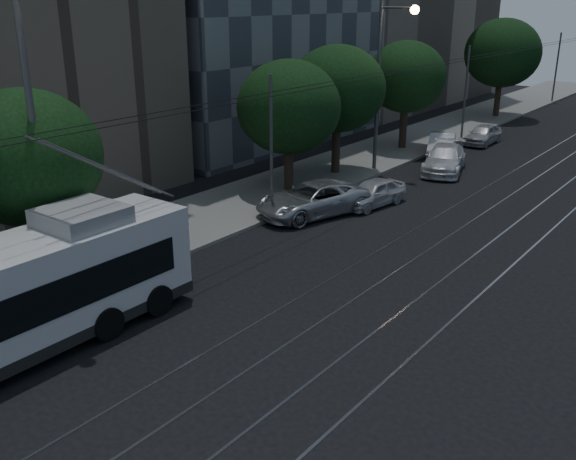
% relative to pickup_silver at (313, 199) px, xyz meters
% --- Properties ---
extents(ground, '(120.00, 120.00, 0.00)m').
position_rel_pickup_silver_xyz_m(ground, '(4.07, -11.27, -0.70)').
color(ground, black).
rests_on(ground, ground).
extents(sidewalk, '(5.00, 90.00, 0.15)m').
position_rel_pickup_silver_xyz_m(sidewalk, '(-3.43, 8.73, -0.63)').
color(sidewalk, gray).
rests_on(sidewalk, ground).
extents(tram_rails, '(4.52, 90.00, 0.02)m').
position_rel_pickup_silver_xyz_m(tram_rails, '(6.57, 8.73, -0.70)').
color(tram_rails, '#98979F').
rests_on(tram_rails, ground).
extents(overhead_wires, '(2.23, 90.00, 6.00)m').
position_rel_pickup_silver_xyz_m(overhead_wires, '(-0.90, 8.73, 2.76)').
color(overhead_wires, black).
rests_on(overhead_wires, ground).
extents(pickup_silver, '(3.80, 5.55, 1.41)m').
position_rel_pickup_silver_xyz_m(pickup_silver, '(0.00, 0.00, 0.00)').
color(pickup_silver, '#B7BABF').
rests_on(pickup_silver, ground).
extents(car_white_a, '(1.97, 3.74, 1.21)m').
position_rel_pickup_silver_xyz_m(car_white_a, '(1.37, 2.73, -0.10)').
color(car_white_a, silver).
rests_on(car_white_a, ground).
extents(car_white_b, '(3.32, 5.19, 1.40)m').
position_rel_pickup_silver_xyz_m(car_white_b, '(1.37, 10.29, -0.01)').
color(car_white_b, silver).
rests_on(car_white_b, ground).
extents(car_white_c, '(2.84, 4.37, 1.36)m').
position_rel_pickup_silver_xyz_m(car_white_c, '(-0.23, 13.42, -0.02)').
color(car_white_c, white).
rests_on(car_white_c, ground).
extents(car_white_d, '(1.57, 3.72, 1.26)m').
position_rel_pickup_silver_xyz_m(car_white_d, '(0.40, 18.23, -0.08)').
color(car_white_d, '#B3B2B7').
rests_on(car_white_d, ground).
extents(tree_1, '(4.61, 4.61, 6.39)m').
position_rel_pickup_silver_xyz_m(tree_1, '(-2.68, -11.27, 3.59)').
color(tree_1, black).
rests_on(tree_1, ground).
extents(tree_2, '(4.83, 4.83, 6.27)m').
position_rel_pickup_silver_xyz_m(tree_2, '(-2.93, 2.15, 3.37)').
color(tree_2, black).
rests_on(tree_2, ground).
extents(tree_3, '(4.89, 4.89, 6.69)m').
position_rel_pickup_silver_xyz_m(tree_3, '(-2.93, 6.22, 3.77)').
color(tree_3, black).
rests_on(tree_3, ground).
extents(tree_4, '(4.69, 4.69, 6.52)m').
position_rel_pickup_silver_xyz_m(tree_4, '(-2.93, 13.66, 3.69)').
color(tree_4, black).
rests_on(tree_4, ground).
extents(tree_5, '(5.68, 5.68, 7.44)m').
position_rel_pickup_silver_xyz_m(tree_5, '(-2.43, 28.15, 4.17)').
color(tree_5, black).
rests_on(tree_5, ground).
extents(streetlamp_near, '(2.46, 0.44, 10.20)m').
position_rel_pickup_silver_xyz_m(streetlamp_near, '(-0.71, -11.82, 5.43)').
color(streetlamp_near, '#555558').
rests_on(streetlamp_near, ground).
extents(streetlamp_far, '(2.15, 0.44, 8.72)m').
position_rel_pickup_silver_xyz_m(streetlamp_far, '(-1.33, 8.21, 4.62)').
color(streetlamp_far, '#555558').
rests_on(streetlamp_far, ground).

